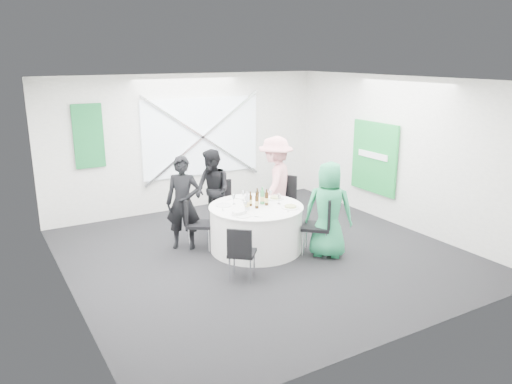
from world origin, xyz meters
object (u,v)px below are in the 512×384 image
chair_back_left (195,219)px  chair_front_left (241,250)px  person_man_back_left (183,203)px  person_woman_pink (275,183)px  green_water_bottle (262,197)px  chair_front_right (322,221)px  clear_water_bottle (247,203)px  person_woman_green (329,210)px  banquet_table (256,228)px  chair_back_right (283,198)px  person_man_back (213,191)px  chair_back (224,202)px

chair_back_left → chair_front_left: chair_back_left is taller
person_man_back_left → chair_back_left: bearing=-12.4°
person_woman_pink → green_water_bottle: 0.99m
chair_back_left → chair_front_right: (1.66, -1.30, 0.06)m
chair_front_right → clear_water_bottle: size_ratio=3.34×
chair_front_left → person_woman_green: person_woman_green is taller
banquet_table → clear_water_bottle: bearing=-156.2°
green_water_bottle → chair_back_right: bearing=37.2°
banquet_table → chair_front_right: 1.11m
chair_back_right → person_man_back_left: person_man_back_left is taller
chair_back_right → person_man_back: bearing=-149.0°
chair_front_right → clear_water_bottle: 1.24m
banquet_table → person_woman_green: (0.87, -0.81, 0.40)m
banquet_table → green_water_bottle: bearing=18.8°
chair_back_right → clear_water_bottle: 1.48m
chair_back_left → chair_back_right: size_ratio=0.89×
person_man_back → chair_back_left: bearing=-53.5°
person_woman_pink → clear_water_bottle: size_ratio=5.87×
banquet_table → person_woman_pink: (0.85, 0.75, 0.49)m
chair_back → chair_front_left: 2.22m
chair_back → chair_back_right: size_ratio=0.93×
banquet_table → person_man_back_left: (-1.00, 0.69, 0.41)m
chair_back_right → person_woman_pink: person_woman_pink is taller
person_woman_pink → green_water_bottle: size_ratio=6.06×
person_man_back → chair_back: bearing=54.4°
chair_back_left → chair_front_right: bearing=-96.0°
banquet_table → clear_water_bottle: (-0.22, -0.10, 0.50)m
chair_front_left → chair_front_right: bearing=-132.9°
chair_back_right → chair_front_left: bearing=-82.5°
chair_front_left → banquet_table: bearing=-90.0°
chair_back_left → person_woman_green: 2.22m
person_man_back_left → person_woman_green: 2.40m
chair_back → chair_front_left: size_ratio=1.13×
chair_back_right → clear_water_bottle: clear_water_bottle is taller
chair_front_right → person_woman_pink: person_woman_pink is taller
person_man_back → person_woman_pink: person_woman_pink is taller
chair_back_left → person_woman_green: (1.73, -1.36, 0.26)m
chair_front_right → person_woman_green: (0.08, -0.06, 0.20)m
person_man_back_left → green_water_bottle: size_ratio=5.50×
chair_back_left → person_man_back: 0.98m
chair_back_right → person_man_back: size_ratio=0.65×
person_man_back_left → chair_back_right: bearing=34.5°
chair_back_right → banquet_table: bearing=-90.0°
chair_back → chair_front_right: bearing=-67.6°
person_man_back → chair_front_right: bearing=17.2°
chair_back → person_woman_pink: size_ratio=0.53×
banquet_table → person_woman_pink: person_woman_pink is taller
chair_front_left → clear_water_bottle: size_ratio=2.78×
person_man_back → person_woman_pink: (1.06, -0.48, 0.11)m
chair_back → green_water_bottle: bearing=-81.9°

